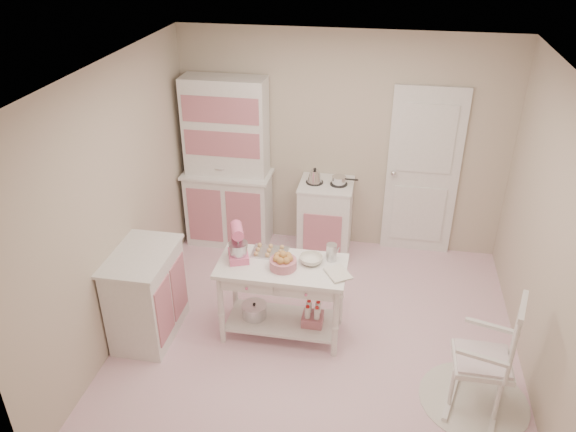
# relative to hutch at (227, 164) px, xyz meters

# --- Properties ---
(room_shell) EXTENTS (3.84, 3.84, 2.62)m
(room_shell) POSITION_rel_hutch_xyz_m (1.33, -1.66, 0.61)
(room_shell) COLOR pink
(room_shell) RESTS_ON ground
(door) EXTENTS (0.82, 0.05, 2.04)m
(door) POSITION_rel_hutch_xyz_m (2.28, 0.21, -0.02)
(door) COLOR white
(door) RESTS_ON ground
(hutch) EXTENTS (1.06, 0.50, 2.08)m
(hutch) POSITION_rel_hutch_xyz_m (0.00, 0.00, 0.00)
(hutch) COLOR white
(hutch) RESTS_ON ground
(stove) EXTENTS (0.62, 0.57, 0.92)m
(stove) POSITION_rel_hutch_xyz_m (1.20, -0.05, -0.58)
(stove) COLOR white
(stove) RESTS_ON ground
(base_cabinet) EXTENTS (0.54, 0.84, 0.92)m
(base_cabinet) POSITION_rel_hutch_xyz_m (-0.30, -1.87, -0.58)
(base_cabinet) COLOR white
(base_cabinet) RESTS_ON ground
(lace_rug) EXTENTS (0.92, 0.92, 0.01)m
(lace_rug) POSITION_rel_hutch_xyz_m (2.76, -2.21, -1.03)
(lace_rug) COLOR white
(lace_rug) RESTS_ON ground
(rocking_chair) EXTENTS (0.65, 0.82, 1.10)m
(rocking_chair) POSITION_rel_hutch_xyz_m (2.76, -2.21, -0.49)
(rocking_chair) COLOR white
(rocking_chair) RESTS_ON ground
(work_table) EXTENTS (1.20, 0.60, 0.80)m
(work_table) POSITION_rel_hutch_xyz_m (0.98, -1.63, -0.64)
(work_table) COLOR white
(work_table) RESTS_ON ground
(stand_mixer) EXTENTS (0.28, 0.33, 0.34)m
(stand_mixer) POSITION_rel_hutch_xyz_m (0.56, -1.61, -0.07)
(stand_mixer) COLOR pink
(stand_mixer) RESTS_ON work_table
(cookie_tray) EXTENTS (0.34, 0.24, 0.02)m
(cookie_tray) POSITION_rel_hutch_xyz_m (0.83, -1.45, -0.23)
(cookie_tray) COLOR silver
(cookie_tray) RESTS_ON work_table
(bread_basket) EXTENTS (0.25, 0.25, 0.09)m
(bread_basket) POSITION_rel_hutch_xyz_m (1.00, -1.68, -0.19)
(bread_basket) COLOR #C4717F
(bread_basket) RESTS_ON work_table
(mixing_bowl) EXTENTS (0.22, 0.22, 0.07)m
(mixing_bowl) POSITION_rel_hutch_xyz_m (1.24, -1.55, -0.21)
(mixing_bowl) COLOR silver
(mixing_bowl) RESTS_ON work_table
(metal_pitcher) EXTENTS (0.10, 0.10, 0.17)m
(metal_pitcher) POSITION_rel_hutch_xyz_m (1.42, -1.47, -0.16)
(metal_pitcher) COLOR silver
(metal_pitcher) RESTS_ON work_table
(recipe_book) EXTENTS (0.29, 0.31, 0.02)m
(recipe_book) POSITION_rel_hutch_xyz_m (1.43, -1.75, -0.23)
(recipe_book) COLOR silver
(recipe_book) RESTS_ON work_table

